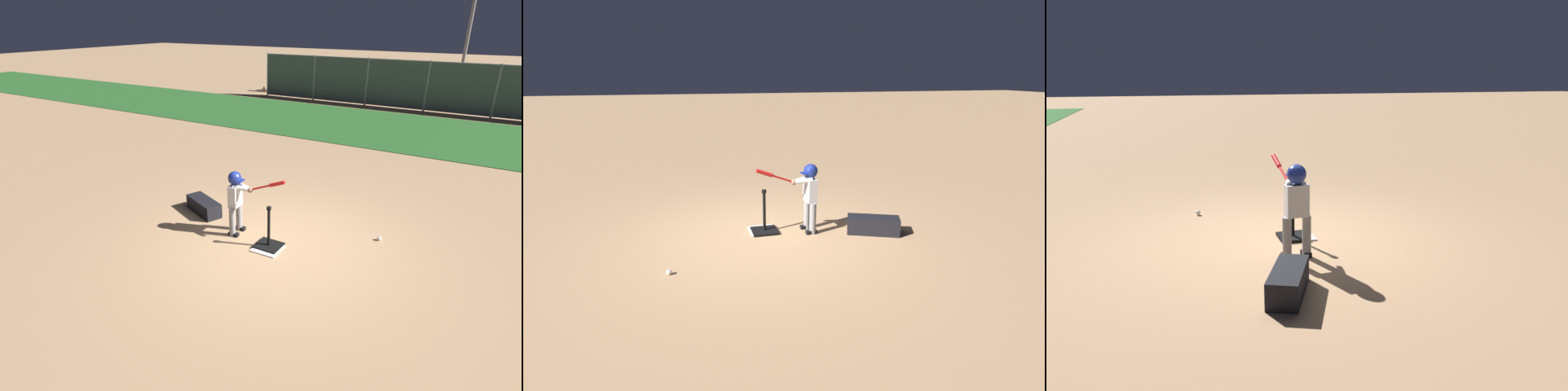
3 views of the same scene
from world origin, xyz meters
TOP-DOWN VIEW (x-y plane):
  - ground_plane at (0.00, 0.00)m, footprint 90.00×90.00m
  - grass_outfield_strip at (0.00, 8.82)m, footprint 56.00×5.38m
  - backstop_fence at (-0.00, 12.49)m, footprint 14.84×0.08m
  - home_plate at (-0.07, -0.22)m, footprint 0.45×0.45m
  - batting_tee at (-0.09, -0.16)m, footprint 0.43×0.38m
  - batter_child at (-0.80, -0.02)m, footprint 1.03×0.37m
  - baseball at (1.43, 1.00)m, footprint 0.07×0.07m
  - bleachers_center at (-6.14, 14.40)m, footprint 3.68×1.85m
  - bleachers_far_right at (0.50, 14.27)m, footprint 3.00×2.07m
  - equipment_bag at (-1.82, 0.32)m, footprint 0.90×0.62m

SIDE VIEW (x-z plane):
  - ground_plane at x=0.00m, z-range 0.00..0.00m
  - grass_outfield_strip at x=0.00m, z-range 0.00..0.02m
  - home_plate at x=-0.07m, z-range 0.00..0.02m
  - baseball at x=1.43m, z-range 0.00..0.07m
  - batting_tee at x=-0.09m, z-range -0.26..0.47m
  - equipment_bag at x=-1.82m, z-range 0.00..0.28m
  - bleachers_far_right at x=0.50m, z-range -0.01..0.90m
  - bleachers_center at x=-6.14m, z-range -0.01..0.91m
  - batter_child at x=-0.80m, z-range 0.16..1.31m
  - backstop_fence at x=0.00m, z-range 0.05..2.03m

